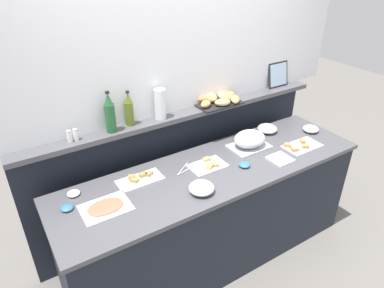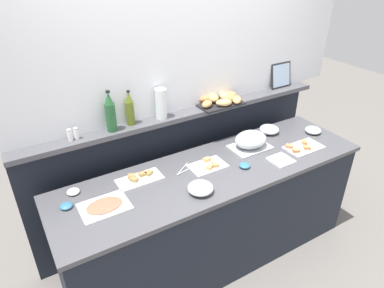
# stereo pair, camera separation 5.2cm
# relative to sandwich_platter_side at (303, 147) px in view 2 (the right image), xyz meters

# --- Properties ---
(ground_plane) EXTENTS (12.00, 12.00, 0.00)m
(ground_plane) POSITION_rel_sandwich_platter_side_xyz_m (-0.82, 0.72, -0.94)
(ground_plane) COLOR slate
(buffet_counter) EXTENTS (2.53, 0.72, 0.93)m
(buffet_counter) POSITION_rel_sandwich_platter_side_xyz_m (-0.82, 0.12, -0.47)
(buffet_counter) COLOR black
(buffet_counter) RESTS_ON ground_plane
(back_ledge_unit) EXTENTS (2.76, 0.22, 1.23)m
(back_ledge_unit) POSITION_rel_sandwich_platter_side_xyz_m (-0.82, 0.66, -0.29)
(back_ledge_unit) COLOR black
(back_ledge_unit) RESTS_ON ground_plane
(upper_wall_panel) EXTENTS (3.36, 0.08, 1.37)m
(upper_wall_panel) POSITION_rel_sandwich_platter_side_xyz_m (-0.82, 0.68, 0.97)
(upper_wall_panel) COLOR white
(upper_wall_panel) RESTS_ON back_ledge_unit
(sandwich_platter_side) EXTENTS (0.32, 0.19, 0.04)m
(sandwich_platter_side) POSITION_rel_sandwich_platter_side_xyz_m (0.00, 0.00, 0.00)
(sandwich_platter_side) COLOR white
(sandwich_platter_side) RESTS_ON buffet_counter
(sandwich_platter_rear) EXTENTS (0.29, 0.19, 0.04)m
(sandwich_platter_rear) POSITION_rel_sandwich_platter_side_xyz_m (-0.84, 0.18, -0.00)
(sandwich_platter_rear) COLOR silver
(sandwich_platter_rear) RESTS_ON buffet_counter
(sandwich_platter_front) EXTENTS (0.34, 0.16, 0.04)m
(sandwich_platter_front) POSITION_rel_sandwich_platter_side_xyz_m (-1.38, 0.29, 0.00)
(sandwich_platter_front) COLOR white
(sandwich_platter_front) RESTS_ON buffet_counter
(cold_cuts_platter) EXTENTS (0.32, 0.23, 0.02)m
(cold_cuts_platter) POSITION_rel_sandwich_platter_side_xyz_m (-1.70, 0.12, -0.00)
(cold_cuts_platter) COLOR white
(cold_cuts_platter) RESTS_ON buffet_counter
(serving_cloche) EXTENTS (0.34, 0.24, 0.17)m
(serving_cloche) POSITION_rel_sandwich_platter_side_xyz_m (-0.38, 0.24, 0.06)
(serving_cloche) COLOR #B7BABF
(serving_cloche) RESTS_ON buffet_counter
(glass_bowl_large) EXTENTS (0.14, 0.14, 0.06)m
(glass_bowl_large) POSITION_rel_sandwich_platter_side_xyz_m (0.29, 0.15, 0.02)
(glass_bowl_large) COLOR silver
(glass_bowl_large) RESTS_ON buffet_counter
(glass_bowl_medium) EXTENTS (0.18, 0.18, 0.07)m
(glass_bowl_medium) POSITION_rel_sandwich_platter_side_xyz_m (-1.07, -0.07, 0.02)
(glass_bowl_medium) COLOR silver
(glass_bowl_medium) RESTS_ON buffet_counter
(glass_bowl_small) EXTENTS (0.18, 0.18, 0.07)m
(glass_bowl_small) POSITION_rel_sandwich_platter_side_xyz_m (-0.06, 0.36, 0.02)
(glass_bowl_small) COLOR silver
(glass_bowl_small) RESTS_ON buffet_counter
(condiment_bowl_cream) EXTENTS (0.08, 0.08, 0.03)m
(condiment_bowl_cream) POSITION_rel_sandwich_platter_side_xyz_m (-1.92, 0.24, 0.00)
(condiment_bowl_cream) COLOR teal
(condiment_bowl_cream) RESTS_ON buffet_counter
(condiment_bowl_red) EXTENTS (0.09, 0.09, 0.03)m
(condiment_bowl_red) POSITION_rel_sandwich_platter_side_xyz_m (-1.84, 0.37, 0.01)
(condiment_bowl_red) COLOR silver
(condiment_bowl_red) RESTS_ON buffet_counter
(condiment_bowl_dark) EXTENTS (0.09, 0.09, 0.03)m
(condiment_bowl_dark) POSITION_rel_sandwich_platter_side_xyz_m (-0.61, 0.02, 0.01)
(condiment_bowl_dark) COLOR teal
(condiment_bowl_dark) RESTS_ON buffet_counter
(serving_tongs) EXTENTS (0.18, 0.11, 0.01)m
(serving_tongs) POSITION_rel_sandwich_platter_side_xyz_m (-1.03, 0.23, -0.00)
(serving_tongs) COLOR #B7BABF
(serving_tongs) RESTS_ON buffet_counter
(napkin_stack) EXTENTS (0.17, 0.17, 0.02)m
(napkin_stack) POSITION_rel_sandwich_platter_side_xyz_m (-0.30, -0.06, -0.00)
(napkin_stack) COLOR white
(napkin_stack) RESTS_ON buffet_counter
(olive_oil_bottle) EXTENTS (0.06, 0.06, 0.28)m
(olive_oil_bottle) POSITION_rel_sandwich_platter_side_xyz_m (-1.29, 0.60, 0.41)
(olive_oil_bottle) COLOR #56661E
(olive_oil_bottle) RESTS_ON back_ledge_unit
(wine_bottle_green) EXTENTS (0.08, 0.08, 0.32)m
(wine_bottle_green) POSITION_rel_sandwich_platter_side_xyz_m (-1.45, 0.58, 0.43)
(wine_bottle_green) COLOR #23562D
(wine_bottle_green) RESTS_ON back_ledge_unit
(salt_shaker) EXTENTS (0.03, 0.03, 0.09)m
(salt_shaker) POSITION_rel_sandwich_platter_side_xyz_m (-1.75, 0.58, 0.33)
(salt_shaker) COLOR white
(salt_shaker) RESTS_ON back_ledge_unit
(pepper_shaker) EXTENTS (0.03, 0.03, 0.09)m
(pepper_shaker) POSITION_rel_sandwich_platter_side_xyz_m (-1.71, 0.58, 0.33)
(pepper_shaker) COLOR white
(pepper_shaker) RESTS_ON back_ledge_unit
(bread_basket) EXTENTS (0.42, 0.31, 0.08)m
(bread_basket) POSITION_rel_sandwich_platter_side_xyz_m (-0.46, 0.58, 0.33)
(bread_basket) COLOR black
(bread_basket) RESTS_ON back_ledge_unit
(framed_picture) EXTENTS (0.24, 0.06, 0.24)m
(framed_picture) POSITION_rel_sandwich_platter_side_xyz_m (0.27, 0.62, 0.41)
(framed_picture) COLOR black
(framed_picture) RESTS_ON back_ledge_unit
(water_carafe) EXTENTS (0.09, 0.09, 0.25)m
(water_carafe) POSITION_rel_sandwich_platter_side_xyz_m (-1.03, 0.58, 0.41)
(water_carafe) COLOR silver
(water_carafe) RESTS_ON back_ledge_unit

